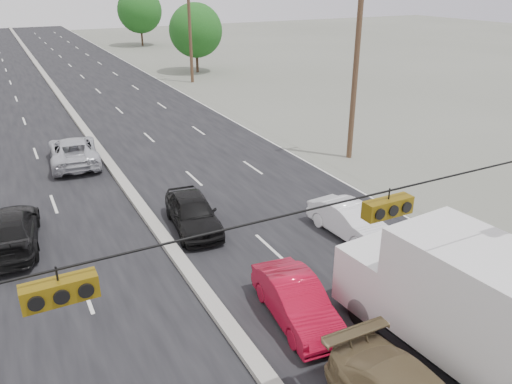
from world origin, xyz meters
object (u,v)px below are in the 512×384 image
Objects in this scene: tree_right_far at (140,11)px; box_truck at (464,305)px; oncoming_near at (9,230)px; queue_car_a at (193,213)px; red_sedan at (296,301)px; tree_right_mid at (196,30)px; queue_car_b at (350,221)px; utility_pole_right_b at (356,67)px; utility_pole_right_c at (190,28)px; oncoming_far at (74,151)px.

tree_right_far is 1.13× the size of box_truck.
queue_car_a is at bearing 171.60° from oncoming_near.
box_truck is 1.80× the size of red_sedan.
tree_right_mid is 1.68× the size of queue_car_a.
queue_car_a reaches higher than red_sedan.
queue_car_b is (-9.30, -62.61, -4.31)m from tree_right_far.
utility_pole_right_b is at bearing 48.59° from queue_car_b.
box_truck reaches higher than oncoming_near.
queue_car_a is (-0.59, 7.01, 0.06)m from red_sedan.
red_sedan is at bearing -133.24° from utility_pole_right_b.
tree_right_far is 2.07× the size of queue_car_b.
utility_pole_right_b is at bearing -94.76° from tree_right_mid.
tree_right_mid is at bearing 63.43° from utility_pole_right_c.
utility_pole_right_c is 1.39× the size of box_truck.
tree_right_mid is at bearing -115.84° from oncoming_near.
red_sedan is at bearing 124.49° from box_truck.
oncoming_far is at bearing 156.57° from utility_pole_right_b.
utility_pole_right_c is 37.94m from red_sedan.
utility_pole_right_c is 40.55m from box_truck.
utility_pole_right_b is 55.11m from tree_right_far.
utility_pole_right_b is 1.23× the size of tree_right_far.
queue_car_a is at bearing 101.12° from red_sedan.
box_truck is at bearing -117.67° from utility_pole_right_b.
utility_pole_right_b is 30.11m from tree_right_mid.
box_truck reaches higher than oncoming_far.
oncoming_near is at bearing -123.00° from utility_pole_right_c.
tree_right_far is 2.03× the size of red_sedan.
utility_pole_right_c is at bearing 90.00° from utility_pole_right_b.
tree_right_mid is 1.34× the size of oncoming_far.
box_truck reaches higher than red_sedan.
utility_pole_right_c reaches higher than tree_right_far.
utility_pole_right_b is at bearing -90.00° from utility_pole_right_c.
utility_pole_right_c reaches higher than red_sedan.
utility_pole_right_b is at bearing 58.02° from box_truck.
tree_right_far is at bearing 83.35° from utility_pole_right_c.
tree_right_far reaches higher than tree_right_mid.
box_truck is 1.69× the size of queue_car_a.
tree_right_far reaches higher than oncoming_far.
utility_pole_right_c is at bearing 75.91° from queue_car_a.
red_sedan is at bearing -78.46° from queue_car_a.
red_sedan is (-2.82, 3.50, -1.17)m from box_truck.
queue_car_a is at bearing -159.43° from utility_pole_right_b.
utility_pole_right_c is 2.49× the size of red_sedan.
box_truck is 21.80m from oncoming_far.
oncoming_far reaches higher than queue_car_b.
queue_car_a is (-13.60, -34.17, -3.61)m from tree_right_mid.
queue_car_a is 0.85× the size of oncoming_near.
box_truck is at bearing -100.98° from utility_pole_right_c.
oncoming_far is (3.68, 8.54, 0.02)m from oncoming_near.
red_sedan is 0.94× the size of queue_car_a.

